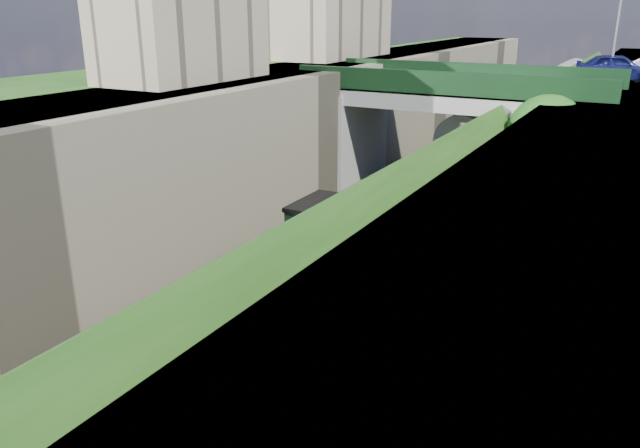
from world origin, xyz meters
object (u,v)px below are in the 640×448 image
(lamppost, at_px, (619,20))
(road_bridge, at_px, (464,128))
(locomotive, at_px, (293,297))
(tender, at_px, (387,233))
(tree, at_px, (550,138))
(car_blue, at_px, (617,67))

(lamppost, bearing_deg, road_bridge, -135.14)
(locomotive, xyz_separation_m, tender, (-0.00, 7.36, -0.27))
(road_bridge, relative_size, lamppost, 2.67)
(road_bridge, height_order, tender, road_bridge)
(tree, relative_size, locomotive, 0.65)
(tree, relative_size, car_blue, 1.48)
(road_bridge, distance_m, lamppost, 10.56)
(car_blue, distance_m, tender, 19.57)
(car_blue, relative_size, tender, 0.74)
(tree, bearing_deg, road_bridge, 143.72)
(tree, height_order, tender, tree)
(road_bridge, relative_size, tender, 2.67)
(road_bridge, height_order, car_blue, car_blue)
(lamppost, height_order, tender, lamppost)
(tree, distance_m, car_blue, 10.78)
(lamppost, relative_size, car_blue, 1.35)
(locomotive, distance_m, tender, 7.37)
(road_bridge, relative_size, car_blue, 3.60)
(lamppost, distance_m, locomotive, 26.57)
(car_blue, height_order, tender, car_blue)
(lamppost, xyz_separation_m, car_blue, (0.24, 0.38, -2.56))
(tree, bearing_deg, car_blue, 80.92)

